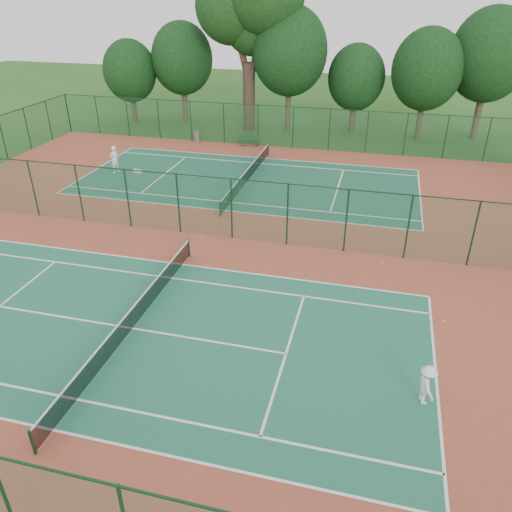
# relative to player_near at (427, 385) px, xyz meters

# --- Properties ---
(ground) EXTENTS (120.00, 120.00, 0.00)m
(ground) POSITION_rel_player_near_xyz_m (-11.38, 10.30, -0.77)
(ground) COLOR #25541A
(ground) RESTS_ON ground
(red_pad) EXTENTS (40.00, 36.00, 0.01)m
(red_pad) POSITION_rel_player_near_xyz_m (-11.38, 10.30, -0.77)
(red_pad) COLOR brown
(red_pad) RESTS_ON ground
(court_near) EXTENTS (23.77, 10.97, 0.01)m
(court_near) POSITION_rel_player_near_xyz_m (-11.38, 1.30, -0.76)
(court_near) COLOR #1F6547
(court_near) RESTS_ON red_pad
(court_far) EXTENTS (23.77, 10.97, 0.01)m
(court_far) POSITION_rel_player_near_xyz_m (-11.38, 19.30, -0.76)
(court_far) COLOR #1B583D
(court_far) RESTS_ON red_pad
(fence_north) EXTENTS (40.00, 0.09, 3.50)m
(fence_north) POSITION_rel_player_near_xyz_m (-11.38, 28.30, 0.99)
(fence_north) COLOR #164326
(fence_north) RESTS_ON ground
(fence_divider) EXTENTS (40.00, 0.09, 3.50)m
(fence_divider) POSITION_rel_player_near_xyz_m (-11.38, 10.30, 0.99)
(fence_divider) COLOR #1B522F
(fence_divider) RESTS_ON ground
(tennis_net_near) EXTENTS (0.10, 12.90, 0.97)m
(tennis_net_near) POSITION_rel_player_near_xyz_m (-11.38, 1.30, -0.23)
(tennis_net_near) COLOR #12331B
(tennis_net_near) RESTS_ON ground
(tennis_net_far) EXTENTS (0.10, 12.90, 0.97)m
(tennis_net_far) POSITION_rel_player_near_xyz_m (-11.38, 19.30, -0.23)
(tennis_net_far) COLOR #12321E
(tennis_net_far) RESTS_ON ground
(player_near) EXTENTS (0.85, 1.10, 1.51)m
(player_near) POSITION_rel_player_near_xyz_m (0.00, 0.00, 0.00)
(player_near) COLOR white
(player_near) RESTS_ON court_near
(player_far) EXTENTS (0.72, 0.86, 2.01)m
(player_far) POSITION_rel_player_near_xyz_m (-21.43, 18.62, 0.25)
(player_far) COLOR white
(player_far) RESTS_ON court_far
(trash_bin) EXTENTS (0.72, 0.72, 1.03)m
(trash_bin) POSITION_rel_player_near_xyz_m (-18.40, 27.80, -0.25)
(trash_bin) COLOR slate
(trash_bin) RESTS_ON red_pad
(bench) EXTENTS (1.75, 0.86, 1.04)m
(bench) POSITION_rel_player_near_xyz_m (-13.55, 27.82, -0.23)
(bench) COLOR #13371A
(bench) RESTS_ON red_pad
(kit_bag) EXTENTS (0.73, 0.42, 0.26)m
(kit_bag) POSITION_rel_player_near_xyz_m (-19.82, 18.95, -0.64)
(kit_bag) COLOR silver
(kit_bag) RESTS_ON red_pad
(stray_ball_a) EXTENTS (0.07, 0.07, 0.07)m
(stray_ball_a) POSITION_rel_player_near_xyz_m (-11.58, 10.04, -0.73)
(stray_ball_a) COLOR yellow
(stray_ball_a) RESTS_ON red_pad
(stray_ball_b) EXTENTS (0.07, 0.07, 0.07)m
(stray_ball_b) POSITION_rel_player_near_xyz_m (-1.62, 9.34, -0.73)
(stray_ball_b) COLOR #C6D331
(stray_ball_b) RESTS_ON red_pad
(stray_ball_c) EXTENTS (0.07, 0.07, 0.07)m
(stray_ball_c) POSITION_rel_player_near_xyz_m (-10.03, 9.33, -0.73)
(stray_ball_c) COLOR #BBDB33
(stray_ball_c) RESTS_ON red_pad
(big_tree) EXTENTS (9.89, 7.24, 15.20)m
(big_tree) POSITION_rel_player_near_xyz_m (-15.00, 33.70, 9.99)
(big_tree) COLOR #35241D
(big_tree) RESTS_ON ground
(evergreen_row) EXTENTS (39.00, 5.00, 12.00)m
(evergreen_row) POSITION_rel_player_near_xyz_m (-10.88, 34.55, -0.77)
(evergreen_row) COLOR black
(evergreen_row) RESTS_ON ground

